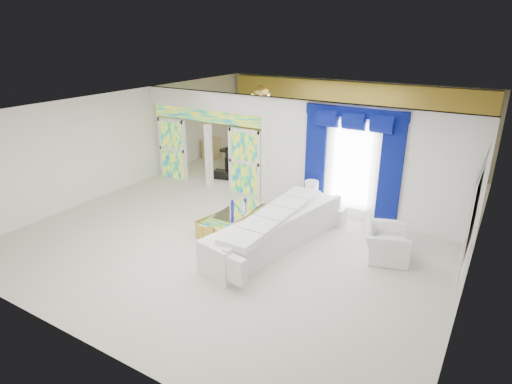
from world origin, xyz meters
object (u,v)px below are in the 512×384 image
Objects in this scene: white_sofa at (275,232)px; console_table at (321,212)px; coffee_table at (234,221)px; grand_piano at (251,155)px; armchair at (386,243)px.

console_table is at bearing 93.40° from white_sofa.
coffee_table is 1.50× the size of console_table.
console_table is at bearing 45.48° from coffee_table.
white_sofa reaches higher than console_table.
white_sofa is at bearing -66.84° from grand_piano.
coffee_table is 1.13× the size of grand_piano.
white_sofa reaches higher than coffee_table.
armchair is at bearing -48.22° from grand_piano.
armchair is at bearing 31.48° from white_sofa.
armchair is (2.02, -1.14, 0.13)m from console_table.
armchair is 7.34m from grand_piano.
coffee_table is at bearing -76.69° from grand_piano.
white_sofa is 6.23m from grand_piano.
coffee_table is at bearing -134.52° from console_table.
armchair reaches higher than coffee_table.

